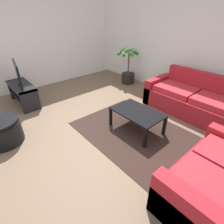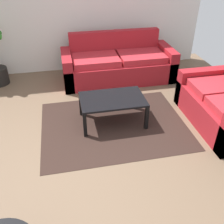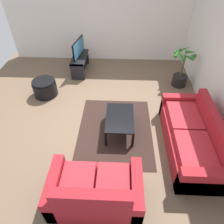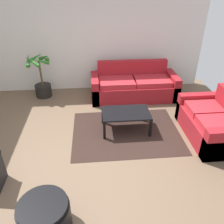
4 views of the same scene
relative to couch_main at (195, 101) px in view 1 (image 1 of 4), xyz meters
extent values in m
plane|color=brown|center=(-1.02, -2.28, -0.30)|extent=(6.60, 6.60, 0.00)
cube|color=silver|center=(-1.02, 0.72, 1.05)|extent=(6.00, 0.06, 2.70)
cube|color=silver|center=(-4.02, -2.28, 1.05)|extent=(0.06, 6.00, 2.70)
cube|color=maroon|center=(0.00, -0.03, -0.09)|extent=(2.21, 0.90, 0.42)
cube|color=maroon|center=(0.00, 0.34, 0.36)|extent=(1.85, 0.16, 0.48)
cube|color=maroon|center=(-1.02, -0.03, 0.01)|extent=(0.18, 0.90, 0.62)
cube|color=#B8272F|center=(-0.46, -0.08, 0.18)|extent=(0.89, 0.66, 0.12)
cube|color=#B8272F|center=(0.46, -0.08, 0.18)|extent=(0.89, 0.66, 0.12)
cube|color=maroon|center=(1.23, -1.87, -0.09)|extent=(0.90, 1.52, 0.42)
cube|color=maroon|center=(1.23, -2.54, 0.01)|extent=(0.90, 0.18, 0.62)
cube|color=#B8272F|center=(1.18, -2.16, 0.18)|extent=(0.66, 0.54, 0.12)
cube|color=black|center=(-3.07, -2.82, 0.20)|extent=(1.10, 0.45, 0.04)
cube|color=black|center=(-3.07, -2.82, -0.07)|extent=(1.02, 0.39, 0.03)
cube|color=black|center=(-3.59, -2.82, -0.04)|extent=(0.06, 0.41, 0.52)
cube|color=black|center=(-2.55, -2.82, -0.04)|extent=(0.06, 0.41, 0.52)
cube|color=black|center=(-3.07, -2.82, 0.51)|extent=(0.89, 0.19, 0.51)
cube|color=teal|center=(-3.07, -2.80, 0.51)|extent=(0.84, 0.15, 0.46)
cylinder|color=black|center=(-3.07, -2.82, 0.24)|extent=(0.10, 0.10, 0.04)
cube|color=black|center=(-0.42, -1.49, 0.10)|extent=(0.97, 0.62, 0.03)
cube|color=black|center=(-0.88, -1.78, -0.11)|extent=(0.05, 0.05, 0.39)
cube|color=black|center=(0.04, -1.78, -0.11)|extent=(0.05, 0.05, 0.39)
cube|color=black|center=(-0.88, -1.21, -0.11)|extent=(0.05, 0.05, 0.39)
cube|color=black|center=(0.04, -1.21, -0.11)|extent=(0.05, 0.05, 0.39)
cube|color=black|center=(-0.42, -1.59, -0.30)|extent=(2.20, 1.70, 0.01)
cylinder|color=black|center=(-2.39, 0.27, -0.14)|extent=(0.42, 0.42, 0.32)
cylinder|color=brown|center=(-2.39, 0.27, 0.34)|extent=(0.05, 0.05, 0.65)
cone|color=#2B7524|center=(-2.21, 0.26, 0.72)|extent=(0.10, 0.38, 0.23)
cone|color=#2B7524|center=(-2.27, 0.41, 0.72)|extent=(0.36, 0.33, 0.23)
cone|color=#2B7524|center=(-2.49, 0.42, 0.72)|extent=(0.37, 0.28, 0.23)
cone|color=#2B7524|center=(-2.64, 0.23, 0.72)|extent=(0.17, 0.50, 0.27)
cone|color=#2B7524|center=(-2.51, 0.08, 0.72)|extent=(0.43, 0.32, 0.25)
cone|color=#2B7524|center=(-2.30, 0.09, 0.72)|extent=(0.41, 0.28, 0.24)
cylinder|color=black|center=(-1.74, -3.61, -0.10)|extent=(0.65, 0.65, 0.40)
camera|label=1|loc=(1.43, -3.75, 1.81)|focal=27.79mm
camera|label=2|loc=(-1.11, -4.75, 2.06)|focal=41.17mm
camera|label=3|loc=(2.88, -1.52, 3.21)|focal=32.68mm
camera|label=4|loc=(-1.07, -5.48, 2.53)|focal=37.04mm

